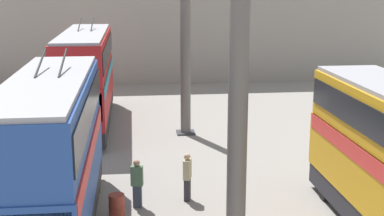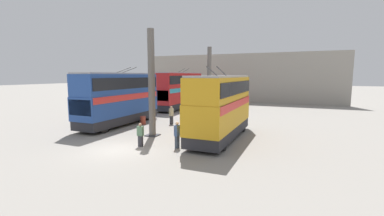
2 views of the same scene
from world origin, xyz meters
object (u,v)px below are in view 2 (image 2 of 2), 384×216
(bus_left_far, at_px, (221,103))
(person_by_right_row, at_px, (153,114))
(bus_right_near, at_px, (119,96))
(person_aisle_midway, at_px, (171,115))
(person_aisle_foreground, at_px, (140,134))
(person_by_left_row, at_px, (177,134))
(oil_drum, at_px, (143,120))
(bus_right_far, at_px, (180,88))

(bus_left_far, relative_size, person_by_right_row, 5.19)
(bus_right_near, relative_size, person_aisle_midway, 5.46)
(bus_left_far, bearing_deg, bus_right_near, 82.17)
(person_aisle_midway, relative_size, person_by_right_row, 1.02)
(bus_left_far, distance_m, person_aisle_foreground, 6.38)
(bus_left_far, height_order, person_by_left_row, bus_left_far)
(bus_left_far, height_order, person_by_right_row, bus_left_far)
(person_by_left_row, bearing_deg, person_by_right_row, 135.33)
(person_by_left_row, distance_m, person_aisle_foreground, 2.52)
(person_aisle_foreground, relative_size, person_by_right_row, 0.91)
(person_by_left_row, xyz_separation_m, person_aisle_midway, (7.28, 4.19, 0.01))
(person_aisle_midway, height_order, oil_drum, person_aisle_midway)
(person_by_left_row, bearing_deg, person_aisle_foreground, -161.03)
(person_by_left_row, relative_size, oil_drum, 2.18)
(bus_right_near, bearing_deg, person_aisle_midway, -63.62)
(person_aisle_midway, bearing_deg, oil_drum, 42.81)
(bus_left_far, xyz_separation_m, person_by_right_row, (3.24, 7.94, -1.77))
(bus_right_far, relative_size, person_by_left_row, 6.34)
(bus_right_far, relative_size, oil_drum, 13.83)
(bus_right_far, xyz_separation_m, person_aisle_foreground, (-19.15, -6.20, -2.10))
(person_aisle_foreground, relative_size, oil_drum, 1.98)
(bus_left_far, relative_size, bus_right_near, 0.94)
(bus_right_near, xyz_separation_m, person_aisle_midway, (2.21, -4.45, -1.90))
(person_aisle_foreground, bearing_deg, bus_right_near, -130.67)
(person_aisle_midway, bearing_deg, person_by_right_row, 30.77)
(bus_right_near, distance_m, person_aisle_midway, 5.31)
(bus_left_far, xyz_separation_m, bus_right_near, (1.45, 10.56, 0.15))
(bus_right_near, bearing_deg, oil_drum, -61.61)
(bus_right_far, distance_m, person_aisle_midway, 12.23)
(person_aisle_midway, bearing_deg, bus_right_near, 44.37)
(bus_right_near, bearing_deg, bus_left_far, -97.83)
(person_aisle_foreground, bearing_deg, person_aisle_midway, -165.49)
(bus_left_far, relative_size, person_by_left_row, 5.18)
(bus_left_far, xyz_separation_m, bus_right_far, (14.88, 10.56, 0.24))
(person_aisle_foreground, xyz_separation_m, oil_drum, (6.76, 4.29, -0.44))
(bus_right_near, xyz_separation_m, person_by_left_row, (-5.08, -8.63, -1.91))
(bus_right_near, distance_m, oil_drum, 3.27)
(bus_right_far, xyz_separation_m, person_aisle_midway, (-11.22, -4.45, -1.99))
(bus_right_near, height_order, person_aisle_foreground, bus_right_near)
(person_aisle_midway, xyz_separation_m, oil_drum, (-1.17, 2.54, -0.55))
(bus_right_near, bearing_deg, person_by_right_row, -55.64)
(bus_right_near, relative_size, person_aisle_foreground, 6.10)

